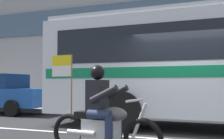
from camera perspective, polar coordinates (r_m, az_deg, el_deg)
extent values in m
plane|color=black|center=(7.22, 14.06, -12.62)|extent=(60.00, 60.00, 0.00)
cube|color=#A39E93|center=(12.25, 16.88, -8.17)|extent=(28.00, 3.80, 0.15)
cube|color=#384C60|center=(14.49, 17.11, 11.42)|extent=(25.76, 0.10, 1.40)
cylinder|color=black|center=(7.51, 2.17, -8.32)|extent=(1.04, 0.30, 1.04)
torus|color=black|center=(5.44, -8.53, -12.25)|extent=(0.70, 0.17, 0.69)
cube|color=silver|center=(5.06, -2.21, -11.85)|extent=(0.67, 0.36, 0.36)
ellipsoid|color=#59565B|center=(4.91, 0.35, -8.84)|extent=(0.51, 0.34, 0.24)
cube|color=black|center=(5.13, -4.17, -9.02)|extent=(0.59, 0.33, 0.12)
cylinder|color=silver|center=(4.72, 5.45, -10.04)|extent=(0.28, 0.09, 0.58)
cylinder|color=silver|center=(4.72, 4.52, -6.14)|extent=(0.12, 0.64, 0.04)
cylinder|color=silver|center=(5.09, -6.13, -12.35)|extent=(0.56, 0.16, 0.09)
cube|color=black|center=(5.04, -2.89, -5.26)|extent=(0.32, 0.39, 0.56)
sphere|color=black|center=(5.04, -2.88, -0.60)|extent=(0.26, 0.26, 0.26)
cylinder|color=#232D4C|center=(5.15, -0.51, -8.56)|extent=(0.44, 0.20, 0.15)
cylinder|color=#232D4C|center=(5.10, 1.30, -11.33)|extent=(0.13, 0.13, 0.46)
cylinder|color=#232D4C|center=(4.84, -2.56, -8.92)|extent=(0.44, 0.20, 0.15)
cylinder|color=#232D4C|center=(4.78, -0.66, -11.90)|extent=(0.13, 0.13, 0.46)
cylinder|color=black|center=(5.10, 0.59, -4.78)|extent=(0.53, 0.17, 0.32)
cylinder|color=black|center=(4.75, -1.63, -4.93)|extent=(0.53, 0.17, 0.32)
cylinder|color=olive|center=(5.34, -8.03, -3.76)|extent=(0.02, 0.02, 1.25)
cube|color=yellow|center=(5.50, -9.94, 1.76)|extent=(0.44, 0.07, 0.20)
cube|color=white|center=(5.48, -9.96, -0.32)|extent=(0.44, 0.07, 0.20)
cylinder|color=black|center=(11.51, -19.19, -7.26)|extent=(0.64, 0.22, 0.64)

